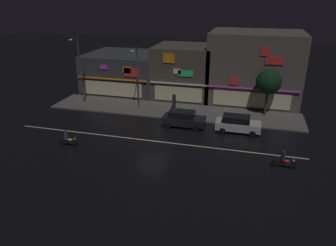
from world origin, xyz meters
TOP-DOWN VIEW (x-y plane):
  - ground_plane at (0.00, 0.00)m, footprint 140.00×140.00m
  - lane_divider_stripe at (0.00, 0.00)m, footprint 27.33×0.16m
  - sidewalk_far at (0.00, 8.21)m, footprint 28.77×5.18m
  - storefront_left_block at (8.63, 14.87)m, footprint 10.85×8.31m
  - storefront_center_block at (-0.00, 14.26)m, footprint 7.36×7.09m
  - storefront_right_block at (-8.63, 15.20)m, footprint 9.86×8.98m
  - streetlamp_west at (-11.38, 7.92)m, footprint 0.44×1.64m
  - streetlamp_mid at (-4.23, 8.24)m, footprint 0.44×1.64m
  - pedestrian_on_sidewalk at (0.08, 8.46)m, footprint 0.42×0.42m
  - street_tree at (10.25, 9.32)m, footprint 2.70×2.70m
  - parked_car_near_kerb at (7.55, 4.12)m, footprint 4.30×1.98m
  - parked_car_trailing at (2.14, 4.04)m, footprint 4.30×1.98m
  - motorcycle_lead at (11.44, -2.03)m, footprint 1.90×0.60m
  - motorcycle_following at (-6.88, -2.90)m, footprint 1.90×0.60m
  - traffic_cone at (7.00, 4.73)m, footprint 0.36×0.36m

SIDE VIEW (x-z plane):
  - ground_plane at x=0.00m, z-range 0.00..0.00m
  - lane_divider_stripe at x=0.00m, z-range 0.00..0.01m
  - sidewalk_far at x=0.00m, z-range 0.00..0.14m
  - traffic_cone at x=7.00m, z-range 0.00..0.55m
  - motorcycle_lead at x=11.44m, z-range -0.13..1.39m
  - motorcycle_following at x=-6.88m, z-range -0.13..1.39m
  - parked_car_near_kerb at x=7.55m, z-range 0.03..1.70m
  - parked_car_trailing at x=2.14m, z-range 0.03..1.70m
  - pedestrian_on_sidewalk at x=0.08m, z-range 0.06..2.04m
  - storefront_right_block at x=-8.63m, z-range 0.00..5.10m
  - storefront_center_block at x=0.00m, z-range 0.00..6.61m
  - street_tree at x=10.25m, z-range 1.33..6.45m
  - storefront_left_block at x=8.63m, z-range 0.00..8.47m
  - streetlamp_mid at x=-4.23m, z-range 0.78..7.72m
  - streetlamp_west at x=-11.38m, z-range 0.80..8.70m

